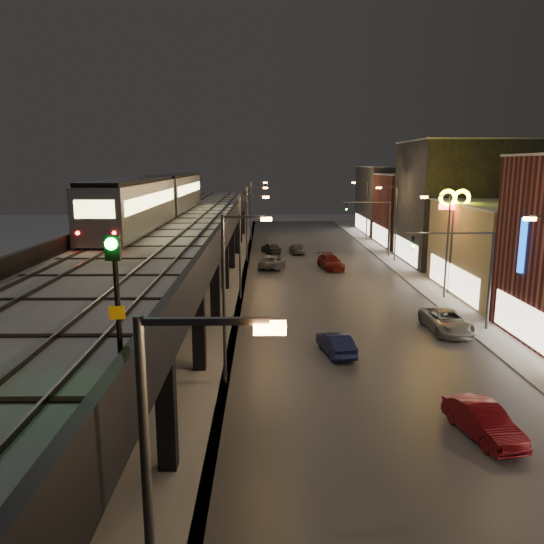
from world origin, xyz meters
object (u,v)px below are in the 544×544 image
object	(u,v)px
car_onc_white	(330,262)
rail_signal	(115,275)
car_mid_dark	(297,249)
subway_train	(159,197)
car_near_white	(336,344)
car_onc_silver	(483,422)
car_far_white	(271,248)
car_onc_dark	(447,322)
car_mid_silver	(272,262)

from	to	relation	value
car_onc_white	rail_signal	bearing A→B (deg)	-112.56
car_onc_white	car_mid_dark	bearing A→B (deg)	97.43
subway_train	car_near_white	size ratio (longest dim) A/B	9.55
rail_signal	car_onc_silver	distance (m)	17.41
subway_train	car_onc_white	world-z (taller)	subway_train
car_far_white	car_onc_dark	size ratio (longest dim) A/B	0.77
subway_train	car_mid_silver	world-z (taller)	subway_train
rail_signal	car_near_white	distance (m)	21.84
car_near_white	car_mid_silver	bearing A→B (deg)	-93.90
car_near_white	car_far_white	size ratio (longest dim) A/B	0.97
car_mid_dark	car_far_white	distance (m)	3.39
subway_train	rail_signal	distance (m)	38.60
car_near_white	rail_signal	bearing A→B (deg)	56.03
subway_train	car_near_white	bearing A→B (deg)	-53.76
car_near_white	car_far_white	distance (m)	37.98
subway_train	car_onc_silver	size ratio (longest dim) A/B	8.95
car_onc_dark	car_onc_white	size ratio (longest dim) A/B	1.04
subway_train	rail_signal	world-z (taller)	subway_train
rail_signal	car_mid_dark	xyz separation A→B (m)	(7.71, 56.22, -8.31)
car_far_white	car_onc_silver	distance (m)	48.72
rail_signal	car_mid_dark	size ratio (longest dim) A/B	0.76
car_mid_dark	car_onc_dark	distance (m)	34.33
car_onc_silver	car_onc_dark	bearing A→B (deg)	65.12
subway_train	rail_signal	bearing A→B (deg)	-80.46
rail_signal	car_onc_white	xyz separation A→B (m)	(10.84, 45.78, -8.18)
car_onc_dark	subway_train	bearing A→B (deg)	143.64
car_mid_silver	car_onc_white	xyz separation A→B (m)	(6.50, -0.61, 0.04)
subway_train	car_onc_white	bearing A→B (deg)	24.11
car_onc_silver	car_mid_dark	bearing A→B (deg)	84.13
car_mid_silver	car_onc_white	world-z (taller)	car_onc_white
subway_train	car_mid_dark	world-z (taller)	subway_train
car_mid_silver	car_far_white	distance (m)	10.06
car_mid_silver	car_far_white	world-z (taller)	car_mid_silver
car_mid_silver	car_mid_dark	bearing A→B (deg)	-98.24
car_near_white	car_mid_silver	xyz separation A→B (m)	(-3.51, 27.77, 0.06)
subway_train	car_onc_dark	world-z (taller)	subway_train
car_far_white	rail_signal	bearing A→B (deg)	66.37
subway_train	car_onc_white	xyz separation A→B (m)	(17.24, 7.71, -7.74)
car_mid_silver	car_onc_white	bearing A→B (deg)	-174.65
car_onc_silver	car_onc_dark	distance (m)	14.85
car_near_white	car_onc_silver	size ratio (longest dim) A/B	0.94
car_onc_silver	car_onc_white	xyz separation A→B (m)	(-1.96, 37.32, 0.05)
car_mid_silver	car_onc_silver	distance (m)	38.85
rail_signal	car_onc_dark	size ratio (longest dim) A/B	0.60
car_far_white	car_onc_dark	xyz separation A→B (m)	(11.78, -33.51, 0.04)
rail_signal	car_onc_dark	xyz separation A→B (m)	(16.12, 22.94, -8.18)
subway_train	rail_signal	xyz separation A→B (m)	(6.40, -38.07, 0.43)
subway_train	car_onc_dark	bearing A→B (deg)	-33.89
car_near_white	car_onc_white	distance (m)	27.32
car_near_white	car_onc_white	bearing A→B (deg)	-107.38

